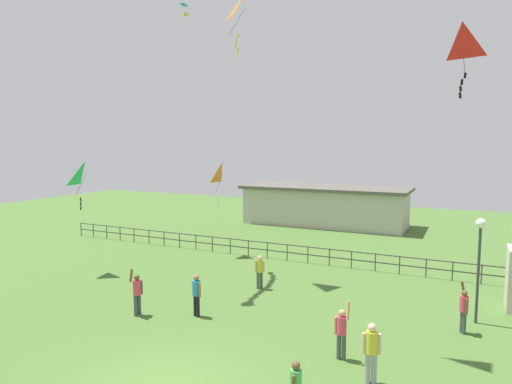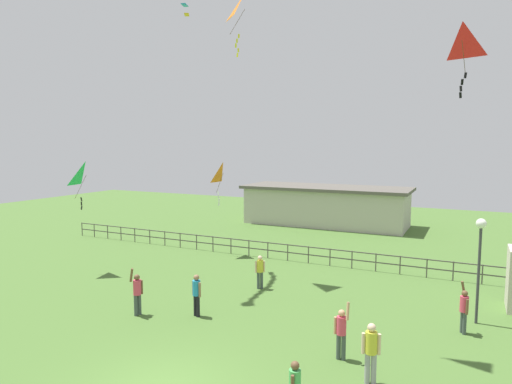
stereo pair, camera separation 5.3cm
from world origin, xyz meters
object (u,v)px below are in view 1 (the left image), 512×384
(person_0, at_px, (196,292))
(person_6, at_px, (342,330))
(lamppost, at_px, (480,246))
(kite_4, at_px, (244,11))
(person_3, at_px, (371,349))
(kite_1, at_px, (222,174))
(person_2, at_px, (260,270))
(person_5, at_px, (137,291))
(kite_0, at_px, (462,42))
(kite_3, at_px, (85,176))
(person_4, at_px, (464,308))

(person_0, height_order, person_6, person_6)
(lamppost, bearing_deg, kite_4, 170.02)
(person_3, height_order, person_6, person_6)
(kite_4, bearing_deg, kite_1, 135.55)
(person_6, relative_size, kite_4, 0.63)
(person_2, bearing_deg, person_5, -120.18)
(kite_0, bearing_deg, kite_1, 155.57)
(kite_3, bearing_deg, person_3, -16.43)
(kite_3, bearing_deg, person_6, -13.88)
(kite_0, distance_m, kite_4, 10.44)
(kite_0, xyz_separation_m, kite_1, (-12.53, 5.69, -5.09))
(person_6, bearing_deg, kite_4, 135.14)
(person_6, height_order, kite_0, kite_0)
(person_0, relative_size, kite_1, 0.64)
(person_5, distance_m, person_6, 7.95)
(person_5, height_order, kite_4, kite_4)
(kite_0, height_order, kite_3, kite_0)
(kite_0, distance_m, kite_3, 17.58)
(lamppost, height_order, kite_3, kite_3)
(person_6, xyz_separation_m, kite_0, (2.83, 3.92, 8.97))
(kite_4, bearing_deg, person_0, -81.02)
(lamppost, xyz_separation_m, person_5, (-11.66, -4.82, -1.93))
(kite_3, bearing_deg, person_0, -16.99)
(kite_1, bearing_deg, kite_4, -44.45)
(lamppost, distance_m, kite_3, 17.92)
(person_0, distance_m, person_6, 5.94)
(person_0, bearing_deg, kite_1, 113.97)
(person_6, bearing_deg, person_2, 135.71)
(person_3, height_order, person_4, person_4)
(person_2, distance_m, person_5, 5.68)
(person_3, distance_m, kite_0, 10.32)
(person_2, height_order, person_4, person_4)
(lamppost, relative_size, person_3, 2.28)
(person_2, bearing_deg, kite_3, -170.43)
(lamppost, distance_m, kite_1, 14.35)
(lamppost, xyz_separation_m, kite_1, (-13.41, 4.72, 1.93))
(person_3, relative_size, person_4, 0.95)
(person_0, height_order, person_2, person_0)
(kite_3, relative_size, kite_4, 0.82)
(person_2, xyz_separation_m, kite_1, (-4.60, 4.64, 3.92))
(person_0, bearing_deg, person_5, -156.67)
(lamppost, relative_size, person_0, 2.39)
(person_0, xyz_separation_m, kite_4, (-0.91, 5.77, 11.93))
(kite_1, bearing_deg, person_6, -44.74)
(person_2, bearing_deg, person_6, -44.29)
(person_0, height_order, person_3, person_3)
(kite_0, bearing_deg, kite_3, -178.47)
(person_2, distance_m, person_6, 7.12)
(person_4, bearing_deg, person_3, -115.21)
(kite_1, relative_size, kite_4, 0.88)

